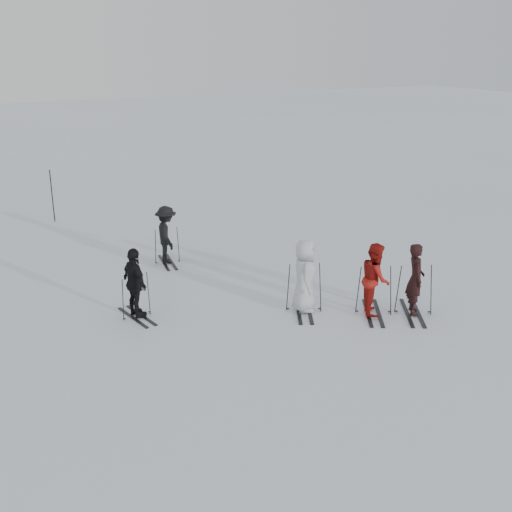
{
  "coord_description": "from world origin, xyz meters",
  "views": [
    {
      "loc": [
        -7.53,
        -13.43,
        6.55
      ],
      "look_at": [
        0.0,
        1.0,
        1.0
      ],
      "focal_mm": 45.0,
      "sensor_mm": 36.0,
      "label": 1
    }
  ],
  "objects_px": {
    "skier_near_dark": "(415,280)",
    "skier_grey": "(304,276)",
    "piste_marker": "(52,196)",
    "skier_uphill_far": "(166,235)",
    "skier_uphill_left": "(135,284)",
    "skier_red": "(375,280)"
  },
  "relations": [
    {
      "from": "skier_near_dark",
      "to": "skier_uphill_far",
      "type": "distance_m",
      "value": 7.67
    },
    {
      "from": "skier_uphill_left",
      "to": "piste_marker",
      "type": "bearing_deg",
      "value": -9.57
    },
    {
      "from": "skier_uphill_far",
      "to": "piste_marker",
      "type": "relative_size",
      "value": 0.9
    },
    {
      "from": "skier_grey",
      "to": "skier_uphill_far",
      "type": "distance_m",
      "value": 5.36
    },
    {
      "from": "piste_marker",
      "to": "skier_red",
      "type": "bearing_deg",
      "value": -66.57
    },
    {
      "from": "skier_uphill_left",
      "to": "skier_uphill_far",
      "type": "bearing_deg",
      "value": -40.76
    },
    {
      "from": "skier_grey",
      "to": "skier_uphill_left",
      "type": "distance_m",
      "value": 4.17
    },
    {
      "from": "skier_near_dark",
      "to": "piste_marker",
      "type": "bearing_deg",
      "value": 56.64
    },
    {
      "from": "skier_grey",
      "to": "skier_uphill_far",
      "type": "bearing_deg",
      "value": 46.58
    },
    {
      "from": "skier_grey",
      "to": "skier_uphill_left",
      "type": "relative_size",
      "value": 1.05
    },
    {
      "from": "skier_uphill_left",
      "to": "skier_uphill_far",
      "type": "relative_size",
      "value": 1.0
    },
    {
      "from": "skier_uphill_left",
      "to": "skier_uphill_far",
      "type": "distance_m",
      "value": 4.05
    },
    {
      "from": "skier_grey",
      "to": "skier_uphill_left",
      "type": "bearing_deg",
      "value": 94.93
    },
    {
      "from": "piste_marker",
      "to": "skier_grey",
      "type": "bearing_deg",
      "value": -71.07
    },
    {
      "from": "skier_grey",
      "to": "piste_marker",
      "type": "distance_m",
      "value": 12.13
    },
    {
      "from": "skier_grey",
      "to": "piste_marker",
      "type": "xyz_separation_m",
      "value": [
        -3.94,
        11.47,
        0.06
      ]
    },
    {
      "from": "skier_near_dark",
      "to": "skier_grey",
      "type": "bearing_deg",
      "value": 89.37
    },
    {
      "from": "skier_near_dark",
      "to": "skier_uphill_left",
      "type": "xyz_separation_m",
      "value": [
        -6.19,
        2.99,
        -0.03
      ]
    },
    {
      "from": "skier_near_dark",
      "to": "skier_uphill_far",
      "type": "xyz_separation_m",
      "value": [
        -4.12,
        6.47,
        -0.03
      ]
    },
    {
      "from": "skier_uphill_left",
      "to": "skier_uphill_far",
      "type": "height_order",
      "value": "same"
    },
    {
      "from": "skier_near_dark",
      "to": "skier_uphill_far",
      "type": "relative_size",
      "value": 1.03
    },
    {
      "from": "skier_grey",
      "to": "piste_marker",
      "type": "relative_size",
      "value": 0.94
    }
  ]
}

